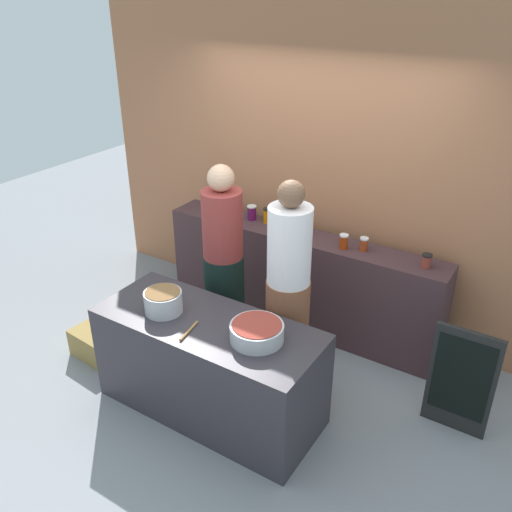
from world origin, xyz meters
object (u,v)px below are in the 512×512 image
object	(u,v)px
preserve_jar_1	(252,213)
cook_with_tongs	(224,272)
preserve_jar_7	(427,261)
preserve_jar_3	(288,228)
preserve_jar_5	(344,241)
preserve_jar_0	(214,205)
preserve_jar_4	(302,228)
bread_crate	(97,343)
preserve_jar_2	(267,216)
cooking_pot_left	(163,302)
cooking_pot_center	(257,332)
wooden_spoon	(189,331)
chalkboard_sign	(461,381)
preserve_jar_6	(364,244)
cook_in_cap	(288,300)

from	to	relation	value
preserve_jar_1	cook_with_tongs	world-z (taller)	cook_with_tongs
preserve_jar_1	preserve_jar_7	size ratio (longest dim) A/B	1.20
preserve_jar_3	preserve_jar_5	bearing A→B (deg)	0.09
preserve_jar_0	preserve_jar_4	distance (m)	1.02
preserve_jar_0	cook_with_tongs	size ratio (longest dim) A/B	0.06
preserve_jar_5	bread_crate	size ratio (longest dim) A/B	0.31
bread_crate	preserve_jar_1	bearing A→B (deg)	64.60
preserve_jar_5	bread_crate	world-z (taller)	preserve_jar_5
preserve_jar_2	cooking_pot_left	distance (m)	1.53
preserve_jar_5	cooking_pot_center	world-z (taller)	preserve_jar_5
wooden_spoon	chalkboard_sign	bearing A→B (deg)	29.93
preserve_jar_1	cook_with_tongs	xyz separation A→B (m)	(0.21, -0.76, -0.22)
preserve_jar_4	preserve_jar_6	xyz separation A→B (m)	(0.59, 0.01, -0.01)
cooking_pot_left	preserve_jar_5	bearing A→B (deg)	60.57
cook_with_tongs	cooking_pot_left	bearing A→B (deg)	-90.54
preserve_jar_0	cook_in_cap	size ratio (longest dim) A/B	0.06
cook_in_cap	bread_crate	size ratio (longest dim) A/B	4.28
cooking_pot_left	wooden_spoon	bearing A→B (deg)	-18.49
cooking_pot_left	chalkboard_sign	xyz separation A→B (m)	(2.00, 0.86, -0.45)
preserve_jar_4	bread_crate	xyz separation A→B (m)	(-1.26, -1.40, -0.88)
preserve_jar_5	cook_in_cap	size ratio (longest dim) A/B	0.07
preserve_jar_0	cooking_pot_left	distance (m)	1.66
bread_crate	preserve_jar_7	bearing A→B (deg)	30.24
preserve_jar_5	cooking_pot_center	distance (m)	1.35
bread_crate	preserve_jar_0	bearing A→B (deg)	80.77
preserve_jar_3	wooden_spoon	bearing A→B (deg)	-87.52
preserve_jar_5	cook_with_tongs	distance (m)	1.05
cooking_pot_center	cook_with_tongs	xyz separation A→B (m)	(-0.76, 0.68, -0.08)
cooking_pot_left	cook_in_cap	world-z (taller)	cook_in_cap
bread_crate	preserve_jar_4	bearing A→B (deg)	48.10
chalkboard_sign	cooking_pot_center	bearing A→B (deg)	-147.22
preserve_jar_7	cook_in_cap	bearing A→B (deg)	-133.00
preserve_jar_3	cooking_pot_left	distance (m)	1.43
cooking_pot_left	preserve_jar_1	bearing A→B (deg)	97.63
preserve_jar_7	cooking_pot_center	bearing A→B (deg)	-117.51
cook_in_cap	bread_crate	xyz separation A→B (m)	(-1.60, -0.55, -0.68)
preserve_jar_5	cook_with_tongs	xyz separation A→B (m)	(-0.79, -0.66, -0.22)
preserve_jar_5	chalkboard_sign	size ratio (longest dim) A/B	0.15
bread_crate	chalkboard_sign	bearing A→B (deg)	15.45
preserve_jar_3	bread_crate	distance (m)	1.98
preserve_jar_5	preserve_jar_3	bearing A→B (deg)	-179.91
preserve_jar_2	cook_in_cap	distance (m)	1.20
preserve_jar_3	cook_with_tongs	distance (m)	0.73
preserve_jar_6	chalkboard_sign	size ratio (longest dim) A/B	0.14
preserve_jar_0	cook_in_cap	distance (m)	1.65
cook_in_cap	cooking_pot_left	bearing A→B (deg)	-139.33
cooking_pot_left	cook_in_cap	distance (m)	0.94
cooking_pot_left	chalkboard_sign	distance (m)	2.22
preserve_jar_1	cooking_pot_left	distance (m)	1.53
preserve_jar_0	chalkboard_sign	size ratio (longest dim) A/B	0.12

